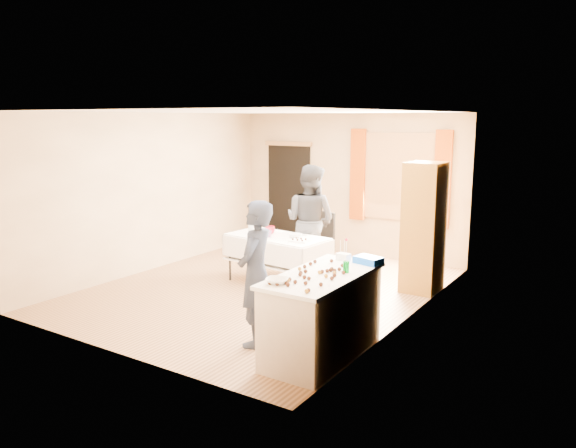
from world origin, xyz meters
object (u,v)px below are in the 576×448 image
Objects in this scene: cabinet at (424,227)px; chair at (319,254)px; party_table at (277,255)px; girl at (256,274)px; counter at (322,315)px; woman at (310,221)px.

cabinet is 1.92× the size of chair.
party_table is 0.99× the size of girl.
party_table is at bearing 134.00° from counter.
chair is at bearing 176.98° from cabinet.
cabinet is at bearing 149.33° from girl.
cabinet is 1.16× the size of party_table.
cabinet is 1.22× the size of counter.
woman is at bearing -68.14° from chair.
cabinet is at bearing 16.65° from chair.
girl is at bearing -53.32° from chair.
cabinet reaches higher than chair.
counter is at bearing -92.03° from cabinet.
party_table is at bearing -80.63° from chair.
woman is (0.01, -0.31, 0.60)m from chair.
cabinet reaches higher than counter.
counter is 0.96× the size of party_table.
woman is at bearing -175.55° from girl.
cabinet is 1.16× the size of girl.
counter is 1.58× the size of chair.
woman is (0.19, 0.66, 0.45)m from party_table.
girl is at bearing 110.51° from woman.
counter is at bearing 124.95° from woman.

